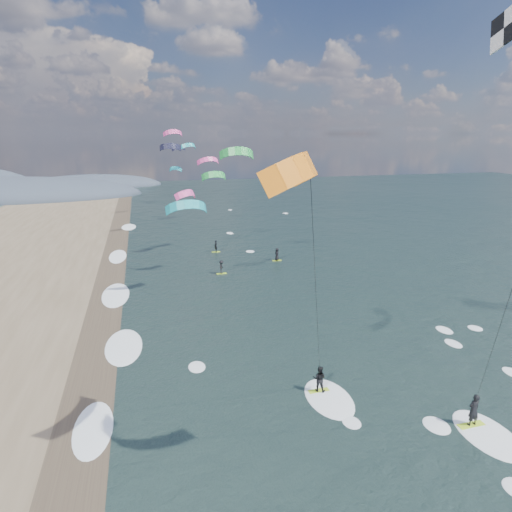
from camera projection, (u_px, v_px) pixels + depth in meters
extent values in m
plane|color=black|center=(344.00, 470.00, 19.66)|extent=(260.00, 260.00, 0.00)
cube|color=#382D23|center=(90.00, 388.00, 25.96)|extent=(3.00, 240.00, 0.00)
ellipsoid|color=#3D4756|center=(5.00, 198.00, 102.58)|extent=(64.00, 24.00, 10.00)
ellipsoid|color=#3D4756|center=(92.00, 186.00, 125.63)|extent=(40.00, 18.00, 7.00)
cube|color=#ACD425|center=(471.00, 425.00, 22.63)|extent=(1.48, 0.44, 0.06)
imported|color=black|center=(474.00, 410.00, 22.37)|extent=(0.70, 0.49, 1.83)
ellipsoid|color=white|center=(487.00, 434.00, 21.97)|extent=(2.60, 4.20, 0.12)
cube|color=#ACD425|center=(319.00, 391.00, 25.64)|extent=(1.27, 0.39, 0.06)
imported|color=black|center=(319.00, 379.00, 25.41)|extent=(0.99, 0.93, 1.61)
ellipsoid|color=white|center=(329.00, 398.00, 24.98)|extent=(2.60, 4.20, 0.12)
cylinder|color=black|center=(316.00, 293.00, 20.35)|extent=(0.02, 0.02, 14.33)
cube|color=#ACD425|center=(222.00, 274.00, 47.21)|extent=(1.10, 0.35, 0.05)
imported|color=black|center=(222.00, 267.00, 47.00)|extent=(0.87, 1.10, 1.49)
cube|color=#ACD425|center=(277.00, 260.00, 52.10)|extent=(1.10, 0.35, 0.05)
imported|color=black|center=(277.00, 254.00, 51.88)|extent=(0.83, 0.90, 1.54)
cube|color=#ACD425|center=(216.00, 252.00, 55.94)|extent=(1.10, 0.35, 0.05)
imported|color=black|center=(216.00, 246.00, 55.73)|extent=(0.53, 0.63, 1.49)
ellipsoid|color=white|center=(106.00, 427.00, 22.54)|extent=(2.40, 5.40, 0.11)
ellipsoid|color=white|center=(115.00, 348.00, 30.90)|extent=(2.40, 5.40, 0.11)
ellipsoid|color=white|center=(120.00, 294.00, 41.12)|extent=(2.40, 5.40, 0.11)
ellipsoid|color=white|center=(124.00, 256.00, 54.12)|extent=(2.40, 5.40, 0.11)
ellipsoid|color=white|center=(127.00, 227.00, 70.84)|extent=(2.40, 5.40, 0.11)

